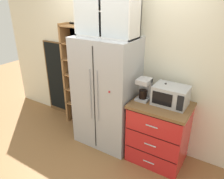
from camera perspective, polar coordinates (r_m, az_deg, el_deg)
name	(u,v)px	position (r m, az deg, el deg)	size (l,w,h in m)	color
ground_plane	(106,140)	(3.77, -1.64, -13.09)	(10.76, 10.76, 0.00)	olive
wall_back_cream	(119,61)	(3.49, 1.79, 7.38)	(5.05, 0.10, 2.55)	silver
refrigerator	(106,93)	(3.35, -1.45, -0.97)	(0.91, 0.65, 1.72)	#ADAFB5
pantry_shelf_column	(79,75)	(3.93, -8.52, 3.66)	(0.53, 0.28, 1.82)	brown
counter_cabinet	(159,132)	(3.23, 12.11, -10.84)	(0.79, 0.62, 0.91)	red
microwave	(171,95)	(2.96, 15.09, -1.50)	(0.44, 0.33, 0.26)	#ADAFB5
coffee_maker	(144,89)	(3.02, 8.43, 0.17)	(0.17, 0.20, 0.31)	#B7B7BC
mug_cream	(164,99)	(3.04, 13.45, -2.36)	(0.12, 0.09, 0.09)	silver
bottle_cobalt	(164,95)	(3.00, 13.46, -1.32)	(0.06, 0.06, 0.26)	navy
bottle_amber	(165,94)	(3.01, 13.58, -1.07)	(0.06, 0.06, 0.27)	brown
upper_cabinet	(108,11)	(3.09, -1.17, 19.90)	(0.88, 0.32, 0.68)	silver
chalkboard_menu	(58,79)	(4.41, -13.84, 2.76)	(0.60, 0.04, 1.45)	brown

